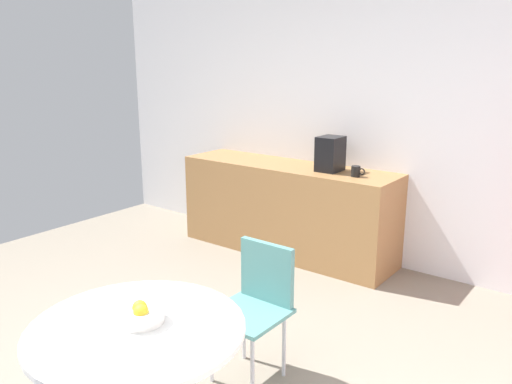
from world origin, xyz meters
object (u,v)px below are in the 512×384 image
Objects in this scene: chair_teal at (258,295)px; fruit_bowl at (141,314)px; mug_white at (356,171)px; round_table at (138,355)px; coffee_maker at (330,154)px.

chair_teal is 0.92m from fruit_bowl.
mug_white is at bearing 98.12° from chair_teal.
chair_teal is (0.01, 0.92, -0.05)m from round_table.
coffee_maker reaches higher than chair_teal.
chair_teal is 6.43× the size of mug_white.
mug_white is at bearing -12.89° from coffee_maker.
chair_teal reaches higher than fruit_bowl.
round_table is at bearing -84.75° from mug_white.
chair_teal is 2.59× the size of coffee_maker.
coffee_maker is (-0.30, 0.07, 0.11)m from mug_white.
fruit_bowl is 2.67m from mug_white.
mug_white reaches higher than chair_teal.
chair_teal is at bearing 88.88° from fruit_bowl.
chair_teal is 2.00m from coffee_maker.
coffee_maker is at bearing 101.25° from round_table.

